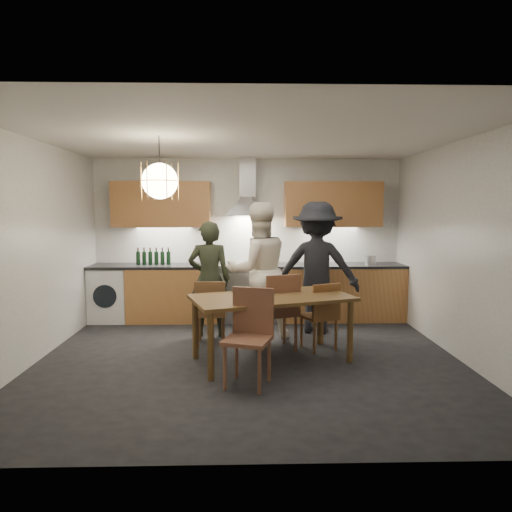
{
  "coord_description": "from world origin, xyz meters",
  "views": [
    {
      "loc": [
        -0.06,
        -5.29,
        1.8
      ],
      "look_at": [
        0.09,
        0.4,
        1.2
      ],
      "focal_mm": 32.0,
      "sensor_mm": 36.0,
      "label": 1
    }
  ],
  "objects_px": {
    "dining_table": "(272,304)",
    "mixing_bowl": "(312,262)",
    "wine_bottles": "(153,256)",
    "stock_pot": "(370,260)",
    "chair_front": "(250,329)",
    "person_right": "(317,267)",
    "chair_back_left": "(210,309)",
    "person_left": "(209,279)",
    "person_mid": "(258,271)"
  },
  "relations": [
    {
      "from": "dining_table",
      "to": "mixing_bowl",
      "type": "bearing_deg",
      "value": 50.52
    },
    {
      "from": "chair_front",
      "to": "stock_pot",
      "type": "xyz_separation_m",
      "value": [
        1.97,
        2.66,
        0.4
      ]
    },
    {
      "from": "chair_back_left",
      "to": "person_mid",
      "type": "xyz_separation_m",
      "value": [
        0.63,
        0.38,
        0.44
      ]
    },
    {
      "from": "mixing_bowl",
      "to": "wine_bottles",
      "type": "bearing_deg",
      "value": 179.79
    },
    {
      "from": "person_mid",
      "to": "wine_bottles",
      "type": "relative_size",
      "value": 3.44
    },
    {
      "from": "dining_table",
      "to": "chair_front",
      "type": "relative_size",
      "value": 2.07
    },
    {
      "from": "dining_table",
      "to": "stock_pot",
      "type": "relative_size",
      "value": 11.32
    },
    {
      "from": "stock_pot",
      "to": "wine_bottles",
      "type": "distance_m",
      "value": 3.47
    },
    {
      "from": "person_right",
      "to": "wine_bottles",
      "type": "relative_size",
      "value": 3.47
    },
    {
      "from": "chair_back_left",
      "to": "stock_pot",
      "type": "height_order",
      "value": "stock_pot"
    },
    {
      "from": "dining_table",
      "to": "person_left",
      "type": "height_order",
      "value": "person_left"
    },
    {
      "from": "dining_table",
      "to": "person_right",
      "type": "xyz_separation_m",
      "value": [
        0.73,
        1.26,
        0.26
      ]
    },
    {
      "from": "person_right",
      "to": "chair_front",
      "type": "bearing_deg",
      "value": 74.16
    },
    {
      "from": "person_left",
      "to": "chair_back_left",
      "type": "bearing_deg",
      "value": 95.3
    },
    {
      "from": "stock_pot",
      "to": "chair_front",
      "type": "bearing_deg",
      "value": -126.53
    },
    {
      "from": "chair_back_left",
      "to": "wine_bottles",
      "type": "height_order",
      "value": "wine_bottles"
    },
    {
      "from": "person_right",
      "to": "stock_pot",
      "type": "bearing_deg",
      "value": -132.58
    },
    {
      "from": "stock_pot",
      "to": "person_mid",
      "type": "bearing_deg",
      "value": -150.79
    },
    {
      "from": "chair_front",
      "to": "person_left",
      "type": "relative_size",
      "value": 0.6
    },
    {
      "from": "wine_bottles",
      "to": "chair_front",
      "type": "bearing_deg",
      "value": -60.63
    },
    {
      "from": "dining_table",
      "to": "chair_front",
      "type": "xyz_separation_m",
      "value": [
        -0.26,
        -0.68,
        -0.12
      ]
    },
    {
      "from": "dining_table",
      "to": "person_mid",
      "type": "distance_m",
      "value": 0.99
    },
    {
      "from": "person_left",
      "to": "wine_bottles",
      "type": "height_order",
      "value": "person_left"
    },
    {
      "from": "chair_front",
      "to": "person_left",
      "type": "height_order",
      "value": "person_left"
    },
    {
      "from": "person_mid",
      "to": "wine_bottles",
      "type": "bearing_deg",
      "value": -49.45
    },
    {
      "from": "person_right",
      "to": "wine_bottles",
      "type": "distance_m",
      "value": 2.6
    },
    {
      "from": "dining_table",
      "to": "wine_bottles",
      "type": "bearing_deg",
      "value": 113.33
    },
    {
      "from": "person_left",
      "to": "wine_bottles",
      "type": "distance_m",
      "value": 1.36
    },
    {
      "from": "chair_back_left",
      "to": "person_right",
      "type": "height_order",
      "value": "person_right"
    },
    {
      "from": "chair_back_left",
      "to": "stock_pot",
      "type": "distance_m",
      "value": 2.88
    },
    {
      "from": "stock_pot",
      "to": "wine_bottles",
      "type": "height_order",
      "value": "wine_bottles"
    },
    {
      "from": "chair_back_left",
      "to": "person_right",
      "type": "bearing_deg",
      "value": -155.41
    },
    {
      "from": "chair_back_left",
      "to": "person_right",
      "type": "relative_size",
      "value": 0.46
    },
    {
      "from": "mixing_bowl",
      "to": "chair_back_left",
      "type": "bearing_deg",
      "value": -137.2
    },
    {
      "from": "person_right",
      "to": "stock_pot",
      "type": "relative_size",
      "value": 10.56
    },
    {
      "from": "stock_pot",
      "to": "dining_table",
      "type": "bearing_deg",
      "value": -130.83
    },
    {
      "from": "person_left",
      "to": "person_right",
      "type": "relative_size",
      "value": 0.86
    },
    {
      "from": "dining_table",
      "to": "wine_bottles",
      "type": "height_order",
      "value": "wine_bottles"
    },
    {
      "from": "chair_front",
      "to": "person_right",
      "type": "bearing_deg",
      "value": 81.25
    },
    {
      "from": "dining_table",
      "to": "chair_front",
      "type": "height_order",
      "value": "chair_front"
    },
    {
      "from": "chair_back_left",
      "to": "dining_table",
      "type": "bearing_deg",
      "value": 143.18
    },
    {
      "from": "dining_table",
      "to": "person_mid",
      "type": "height_order",
      "value": "person_mid"
    },
    {
      "from": "dining_table",
      "to": "person_left",
      "type": "relative_size",
      "value": 1.25
    },
    {
      "from": "dining_table",
      "to": "mixing_bowl",
      "type": "relative_size",
      "value": 7.46
    },
    {
      "from": "person_left",
      "to": "stock_pot",
      "type": "relative_size",
      "value": 9.05
    },
    {
      "from": "dining_table",
      "to": "person_left",
      "type": "xyz_separation_m",
      "value": [
        -0.81,
        1.06,
        0.13
      ]
    },
    {
      "from": "person_mid",
      "to": "stock_pot",
      "type": "xyz_separation_m",
      "value": [
        1.84,
        1.03,
        0.02
      ]
    },
    {
      "from": "person_mid",
      "to": "dining_table",
      "type": "bearing_deg",
      "value": 81.12
    },
    {
      "from": "person_left",
      "to": "person_mid",
      "type": "height_order",
      "value": "person_mid"
    },
    {
      "from": "person_left",
      "to": "wine_bottles",
      "type": "bearing_deg",
      "value": -44.57
    }
  ]
}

